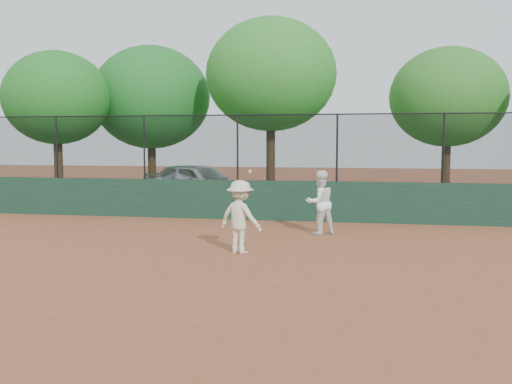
% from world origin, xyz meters
% --- Properties ---
extents(ground, '(80.00, 80.00, 0.00)m').
position_xyz_m(ground, '(0.00, 0.00, 0.00)').
color(ground, brown).
rests_on(ground, ground).
extents(back_wall, '(26.00, 0.20, 1.20)m').
position_xyz_m(back_wall, '(0.00, 6.00, 0.60)').
color(back_wall, '#1B3C29').
rests_on(back_wall, ground).
extents(grass_strip, '(36.00, 12.00, 0.01)m').
position_xyz_m(grass_strip, '(0.00, 12.00, 0.00)').
color(grass_strip, '#275019').
rests_on(grass_strip, ground).
extents(parked_car, '(5.03, 3.70, 1.59)m').
position_xyz_m(parked_car, '(-2.80, 9.50, 0.80)').
color(parked_car, silver).
rests_on(parked_car, ground).
extents(player_second, '(1.01, 0.97, 1.65)m').
position_xyz_m(player_second, '(2.19, 3.67, 0.82)').
color(player_second, white).
rests_on(player_second, ground).
extents(player_main, '(1.16, 0.93, 1.81)m').
position_xyz_m(player_main, '(0.72, 0.86, 0.78)').
color(player_main, beige).
rests_on(player_main, ground).
extents(fence_assembly, '(26.00, 0.06, 2.00)m').
position_xyz_m(fence_assembly, '(-0.03, 6.00, 2.24)').
color(fence_assembly, black).
rests_on(fence_assembly, back_wall).
extents(tree_0, '(4.33, 3.93, 5.99)m').
position_xyz_m(tree_0, '(-8.89, 10.23, 4.10)').
color(tree_0, '#4D2F1B').
rests_on(tree_0, ground).
extents(tree_1, '(5.24, 4.76, 6.57)m').
position_xyz_m(tree_1, '(-6.03, 13.15, 4.30)').
color(tree_1, '#3D2815').
rests_on(tree_1, ground).
extents(tree_2, '(5.19, 4.72, 7.26)m').
position_xyz_m(tree_2, '(-0.41, 11.67, 5.00)').
color(tree_2, '#402A16').
rests_on(tree_2, ground).
extents(tree_3, '(4.59, 4.17, 6.12)m').
position_xyz_m(tree_3, '(6.51, 13.01, 4.13)').
color(tree_3, '#432A16').
rests_on(tree_3, ground).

